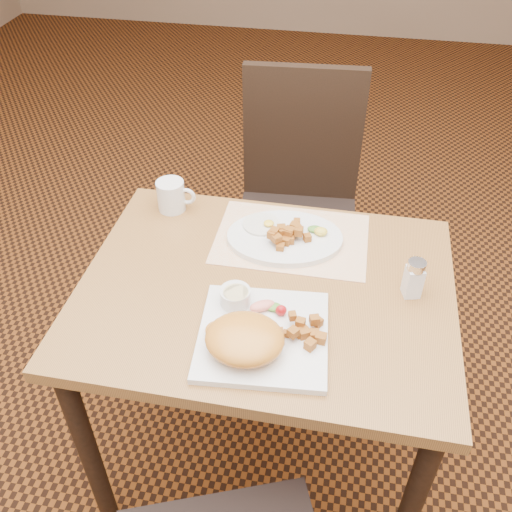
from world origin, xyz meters
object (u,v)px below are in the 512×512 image
(table, at_px, (265,318))
(plate_square, at_px, (263,336))
(chair_far, at_px, (298,195))
(salt_shaker, at_px, (414,278))
(coffee_mug, at_px, (172,196))
(plate_oval, at_px, (285,238))

(table, bearing_deg, plate_square, -81.93)
(chair_far, relative_size, plate_square, 3.46)
(chair_far, xyz_separation_m, plate_square, (0.03, -0.88, 0.22))
(plate_square, xyz_separation_m, salt_shaker, (0.32, 0.20, 0.04))
(chair_far, distance_m, salt_shaker, 0.80)
(chair_far, bearing_deg, salt_shaker, 113.30)
(chair_far, height_order, plate_square, chair_far)
(chair_far, relative_size, coffee_mug, 8.82)
(plate_oval, xyz_separation_m, salt_shaker, (0.32, -0.14, 0.04))
(table, height_order, coffee_mug, coffee_mug)
(salt_shaker, bearing_deg, table, -173.57)
(table, distance_m, salt_shaker, 0.38)
(plate_oval, xyz_separation_m, coffee_mug, (-0.33, 0.09, 0.03))
(plate_square, bearing_deg, chair_far, 91.87)
(plate_square, relative_size, plate_oval, 0.92)
(plate_square, relative_size, coffee_mug, 2.55)
(plate_square, bearing_deg, plate_oval, 90.74)
(table, height_order, salt_shaker, salt_shaker)
(chair_far, height_order, salt_shaker, chair_far)
(chair_far, relative_size, salt_shaker, 9.70)
(table, distance_m, coffee_mug, 0.44)
(plate_square, relative_size, salt_shaker, 2.80)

